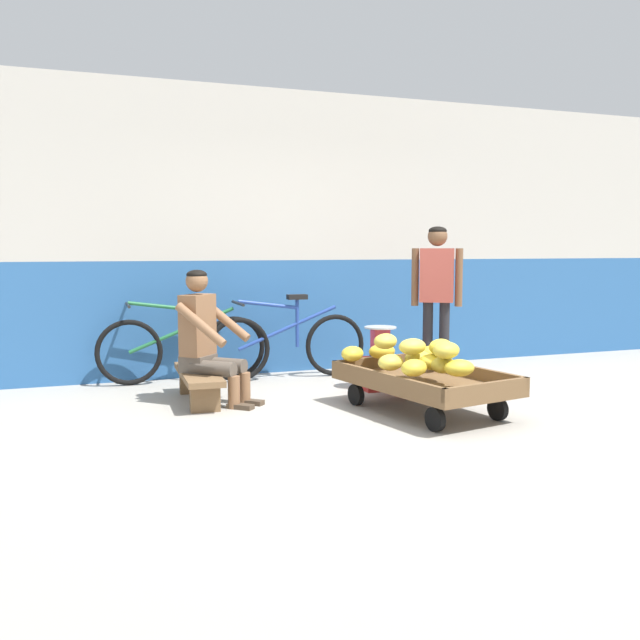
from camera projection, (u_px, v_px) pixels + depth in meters
The scene contains 11 objects.
ground_plane at pixel (394, 430), 5.14m from camera, with size 80.00×80.00×0.00m, color #A39E93.
back_wall at pixel (282, 233), 7.55m from camera, with size 16.00×0.30×2.96m.
banana_cart at pixel (424, 383), 5.66m from camera, with size 1.11×1.58×0.36m.
banana_pile at pixel (415, 356), 5.64m from camera, with size 0.91×1.18×0.26m.
low_bench at pixel (199, 379), 6.05m from camera, with size 0.36×1.11×0.27m.
vendor_seated at pixel (207, 337), 5.98m from camera, with size 0.73×0.71×1.14m.
plastic_crate at pixel (380, 373), 6.61m from camera, with size 0.36×0.28×0.30m.
weighing_scale at pixel (380, 341), 6.58m from camera, with size 0.30×0.30×0.29m.
bicycle_near_left at pixel (182, 347), 6.93m from camera, with size 1.66×0.48×0.86m.
bicycle_far_left at pixel (287, 344), 7.13m from camera, with size 1.66×0.48×0.86m.
customer_adult at pixel (437, 286), 6.83m from camera, with size 0.42×0.34×1.53m.
Camera 1 is at (-2.25, -4.54, 1.32)m, focal length 39.52 mm.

